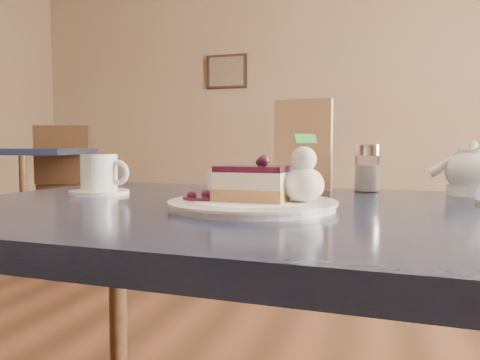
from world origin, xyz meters
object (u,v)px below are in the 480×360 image
(cheesecake_slice, at_px, (253,184))
(tea_set, at_px, (479,177))
(main_table, at_px, (261,248))
(coffee_set, at_px, (100,176))
(bg_table_far_left, at_px, (9,249))
(dessert_plate, at_px, (253,205))

(cheesecake_slice, height_order, tea_set, tea_set)
(main_table, relative_size, coffee_set, 8.88)
(coffee_set, relative_size, tea_set, 0.49)
(cheesecake_slice, height_order, bg_table_far_left, bg_table_far_left)
(main_table, xyz_separation_m, dessert_plate, (-0.00, -0.05, 0.08))
(bg_table_far_left, bearing_deg, dessert_plate, -56.87)
(tea_set, bearing_deg, bg_table_far_left, 148.23)
(cheesecake_slice, bearing_deg, main_table, 90.00)
(cheesecake_slice, bearing_deg, coffee_set, 162.82)
(main_table, relative_size, bg_table_far_left, 0.60)
(cheesecake_slice, relative_size, coffee_set, 0.89)
(tea_set, bearing_deg, coffee_set, -167.82)
(dessert_plate, height_order, coffee_set, coffee_set)
(coffee_set, distance_m, tea_set, 0.75)
(main_table, bearing_deg, bg_table_far_left, 143.37)
(tea_set, bearing_deg, cheesecake_slice, -142.24)
(coffee_set, distance_m, bg_table_far_left, 2.75)
(dessert_plate, relative_size, tea_set, 0.98)
(main_table, bearing_deg, cheesecake_slice, -90.00)
(main_table, height_order, bg_table_far_left, bg_table_far_left)
(coffee_set, height_order, bg_table_far_left, bg_table_far_left)
(cheesecake_slice, bearing_deg, dessert_plate, -177.11)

